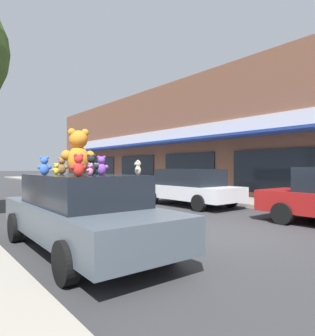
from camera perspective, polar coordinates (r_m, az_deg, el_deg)
name	(u,v)px	position (r m, az deg, el deg)	size (l,w,h in m)	color
ground_plane	(217,233)	(7.48, 11.35, -12.13)	(260.00, 260.00, 0.00)	#333335
storefront_row	(255,141)	(23.16, 18.16, 4.84)	(15.13, 37.24, 6.96)	brown
plush_art_car	(82,211)	(5.97, -14.21, -7.87)	(2.00, 4.81, 1.45)	#4C5660
teddy_bear_giant	(78,153)	(5.91, -14.83, 2.85)	(0.67, 0.44, 0.88)	orange
teddy_bear_blue	(44,166)	(5.80, -20.74, 0.36)	(0.26, 0.19, 0.35)	blue
teddy_bear_teal	(97,169)	(6.29, -11.51, -0.14)	(0.15, 0.17, 0.23)	teal
teddy_bear_red	(79,166)	(4.63, -14.82, 0.43)	(0.25, 0.16, 0.35)	red
teddy_bear_yellow	(56,169)	(6.16, -18.70, -0.19)	(0.17, 0.10, 0.22)	yellow
teddy_bear_black	(91,165)	(5.54, -12.47, 0.54)	(0.25, 0.27, 0.38)	black
teddy_bear_pink	(90,169)	(5.26, -12.68, -0.26)	(0.17, 0.13, 0.22)	pink
teddy_bear_purple	(101,166)	(5.55, -10.64, 0.42)	(0.25, 0.23, 0.35)	purple
teddy_bear_cream	(138,168)	(5.40, -3.77, 0.02)	(0.18, 0.19, 0.27)	beige
teddy_bear_brown	(62,166)	(6.38, -17.78, 0.35)	(0.26, 0.20, 0.35)	olive
parked_car_far_center	(190,186)	(12.40, 6.19, -3.51)	(2.00, 4.37, 1.52)	silver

